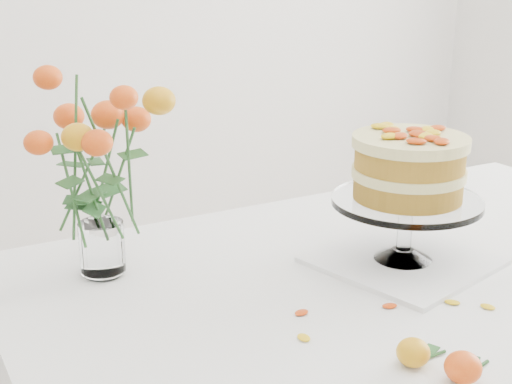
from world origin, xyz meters
The scene contains 11 objects.
table centered at (0.00, 0.00, 0.67)m, with size 1.43×0.93×0.76m.
napkin centered at (0.02, 0.03, 0.76)m, with size 0.29×0.29×0.01m, color white.
cake_stand centered at (0.02, 0.03, 0.93)m, with size 0.28×0.28×0.25m.
rose_vase centered at (-0.50, 0.25, 0.99)m, with size 0.35×0.35×0.41m.
loose_rose_near centered at (-0.20, -0.25, 0.78)m, with size 0.09×0.05×0.04m.
loose_rose_far centered at (-0.17, -0.32, 0.78)m, with size 0.09×0.05×0.04m.
stray_petal_a centered at (-0.12, -0.10, 0.76)m, with size 0.03×0.02×0.00m, color yellow.
stray_petal_b centered at (-0.02, -0.14, 0.76)m, with size 0.03×0.02×0.00m, color yellow.
stray_petal_c centered at (0.02, -0.18, 0.76)m, with size 0.03×0.02×0.00m, color yellow.
stray_petal_d centered at (-0.26, -0.05, 0.76)m, with size 0.03×0.02×0.00m, color yellow.
stray_petal_e centered at (-0.30, -0.12, 0.76)m, with size 0.03×0.02×0.00m, color yellow.
Camera 1 is at (-0.82, -0.92, 1.30)m, focal length 50.00 mm.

